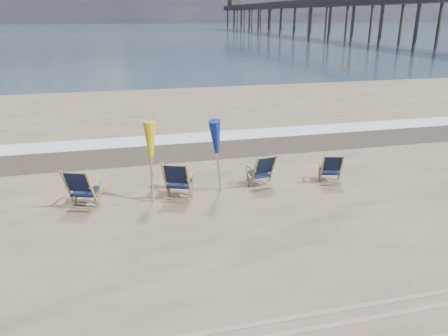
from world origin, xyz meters
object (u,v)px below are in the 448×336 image
object	(u,v)px
beach_chair_0	(92,190)
beach_chair_1	(188,182)
umbrella_blue	(218,139)
beach_chair_2	(273,170)
beach_chair_3	(341,169)
umbrella_yellow	(150,145)
fishing_pier	(324,13)

from	to	relation	value
beach_chair_0	beach_chair_1	size ratio (longest dim) A/B	1.00
beach_chair_0	umbrella_blue	distance (m)	3.22
beach_chair_1	beach_chair_2	distance (m)	2.34
beach_chair_3	umbrella_yellow	size ratio (longest dim) A/B	0.45
beach_chair_1	fishing_pier	distance (m)	81.46
beach_chair_3	umbrella_blue	bearing A→B (deg)	12.35
beach_chair_2	umbrella_blue	world-z (taller)	umbrella_blue
beach_chair_2	umbrella_blue	xyz separation A→B (m)	(-1.49, -0.04, 0.95)
beach_chair_2	umbrella_yellow	size ratio (longest dim) A/B	0.49
umbrella_yellow	umbrella_blue	size ratio (longest dim) A/B	1.01
umbrella_blue	fishing_pier	world-z (taller)	fishing_pier
beach_chair_1	umbrella_yellow	distance (m)	1.28
umbrella_yellow	beach_chair_1	bearing A→B (deg)	-14.44
umbrella_blue	beach_chair_3	bearing A→B (deg)	-4.05
umbrella_blue	fishing_pier	bearing A→B (deg)	61.90
beach_chair_0	fishing_pier	size ratio (longest dim) A/B	0.01
beach_chair_3	fishing_pier	distance (m)	79.46
umbrella_yellow	fishing_pier	xyz separation A→B (m)	(39.66, 71.29, 3.20)
beach_chair_1	umbrella_blue	distance (m)	1.28
umbrella_yellow	umbrella_blue	distance (m)	1.67
beach_chair_2	umbrella_blue	size ratio (longest dim) A/B	0.49
beach_chair_1	beach_chair_3	world-z (taller)	beach_chair_1
beach_chair_0	umbrella_yellow	world-z (taller)	umbrella_yellow
beach_chair_2	beach_chair_3	world-z (taller)	beach_chair_2
beach_chair_0	beach_chair_1	distance (m)	2.25
fishing_pier	beach_chair_1	bearing A→B (deg)	-118.49
beach_chair_0	beach_chair_3	size ratio (longest dim) A/B	1.18
beach_chair_2	fishing_pier	distance (m)	80.03
umbrella_yellow	fishing_pier	distance (m)	81.64
beach_chair_3	fishing_pier	bearing A→B (deg)	-99.51
beach_chair_0	beach_chair_3	world-z (taller)	beach_chair_0
beach_chair_2	fishing_pier	bearing A→B (deg)	-125.69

